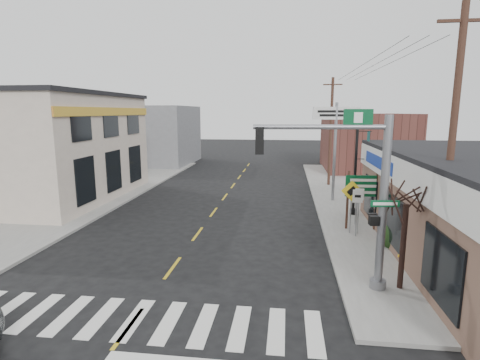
# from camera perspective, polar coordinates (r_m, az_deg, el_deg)

# --- Properties ---
(ground) EXTENTS (140.00, 140.00, 0.00)m
(ground) POSITION_cam_1_polar(r_m,az_deg,el_deg) (11.35, -16.61, -20.75)
(ground) COLOR black
(ground) RESTS_ON ground
(sidewalk_right) EXTENTS (6.00, 38.00, 0.13)m
(sidewalk_right) POSITION_cam_1_polar(r_m,az_deg,el_deg) (23.08, 19.05, -4.57)
(sidewalk_right) COLOR gray
(sidewalk_right) RESTS_ON ground
(sidewalk_left) EXTENTS (6.00, 38.00, 0.13)m
(sidewalk_left) POSITION_cam_1_polar(r_m,az_deg,el_deg) (26.12, -23.38, -3.15)
(sidewalk_left) COLOR gray
(sidewalk_left) RESTS_ON ground
(center_line) EXTENTS (0.12, 56.00, 0.01)m
(center_line) POSITION_cam_1_polar(r_m,az_deg,el_deg) (18.28, -6.48, -8.14)
(center_line) COLOR gold
(center_line) RESTS_ON ground
(crosswalk) EXTENTS (11.00, 2.20, 0.01)m
(crosswalk) POSITION_cam_1_polar(r_m,az_deg,el_deg) (11.66, -15.78, -19.77)
(crosswalk) COLOR silver
(crosswalk) RESTS_ON ground
(left_building) EXTENTS (12.00, 12.00, 6.80)m
(left_building) POSITION_cam_1_polar(r_m,az_deg,el_deg) (28.66, -29.78, 4.23)
(left_building) COLOR beige
(left_building) RESTS_ON ground
(bldg_distant_right) EXTENTS (8.00, 10.00, 5.60)m
(bldg_distant_right) POSITION_cam_1_polar(r_m,az_deg,el_deg) (39.73, 18.57, 5.52)
(bldg_distant_right) COLOR brown
(bldg_distant_right) RESTS_ON ground
(bldg_distant_left) EXTENTS (9.00, 10.00, 6.40)m
(bldg_distant_left) POSITION_cam_1_polar(r_m,az_deg,el_deg) (43.63, -13.32, 6.69)
(bldg_distant_left) COLOR slate
(bldg_distant_left) RESTS_ON ground
(traffic_signal_pole) EXTENTS (4.53, 0.37, 5.74)m
(traffic_signal_pole) POSITION_cam_1_polar(r_m,az_deg,el_deg) (12.27, 18.08, -0.64)
(traffic_signal_pole) COLOR gray
(traffic_signal_pole) RESTS_ON sidewalk_right
(guide_sign) EXTENTS (1.64, 0.14, 2.87)m
(guide_sign) POSITION_cam_1_polar(r_m,az_deg,el_deg) (18.92, 18.14, -1.75)
(guide_sign) COLOR #482D21
(guide_sign) RESTS_ON sidewalk_right
(fire_hydrant) EXTENTS (0.23, 0.23, 0.74)m
(fire_hydrant) POSITION_cam_1_polar(r_m,az_deg,el_deg) (15.27, 23.58, -10.66)
(fire_hydrant) COLOR gold
(fire_hydrant) RESTS_ON sidewalk_right
(ped_crossing_sign) EXTENTS (0.98, 0.07, 2.52)m
(ped_crossing_sign) POSITION_cam_1_polar(r_m,az_deg,el_deg) (18.19, 16.63, -2.50)
(ped_crossing_sign) COLOR gray
(ped_crossing_sign) RESTS_ON sidewalk_right
(lamp_post) EXTENTS (0.75, 0.59, 5.80)m
(lamp_post) POSITION_cam_1_polar(r_m,az_deg,el_deg) (21.37, 17.44, 3.72)
(lamp_post) COLOR black
(lamp_post) RESTS_ON sidewalk_right
(dance_center_sign) EXTENTS (2.93, 0.18, 6.23)m
(dance_center_sign) POSITION_cam_1_polar(r_m,az_deg,el_deg) (24.43, 14.40, 7.89)
(dance_center_sign) COLOR gray
(dance_center_sign) RESTS_ON sidewalk_right
(bare_tree) EXTENTS (2.10, 2.10, 4.21)m
(bare_tree) POSITION_cam_1_polar(r_m,az_deg,el_deg) (12.73, 24.19, -1.17)
(bare_tree) COLOR black
(bare_tree) RESTS_ON sidewalk_right
(shrub_back) EXTENTS (1.21, 1.21, 0.91)m
(shrub_back) POSITION_cam_1_polar(r_m,az_deg,el_deg) (17.28, 22.61, -7.97)
(shrub_back) COLOR black
(shrub_back) RESTS_ON sidewalk_right
(utility_pole_near) EXTENTS (1.57, 0.23, 9.01)m
(utility_pole_near) POSITION_cam_1_polar(r_m,az_deg,el_deg) (14.05, 29.55, 4.80)
(utility_pole_near) COLOR #483A22
(utility_pole_near) RESTS_ON sidewalk_right
(utility_pole_far) EXTENTS (1.43, 0.21, 8.21)m
(utility_pole_far) POSITION_cam_1_polar(r_m,az_deg,el_deg) (29.80, 13.66, 7.29)
(utility_pole_far) COLOR #492D1E
(utility_pole_far) RESTS_ON sidewalk_right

